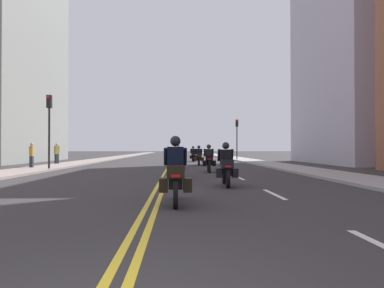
% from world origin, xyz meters
% --- Properties ---
extents(ground_plane, '(264.00, 264.00, 0.00)m').
position_xyz_m(ground_plane, '(0.00, 48.00, 0.00)').
color(ground_plane, '#2F2D2F').
extents(sidewalk_left, '(2.74, 144.00, 0.12)m').
position_xyz_m(sidewalk_left, '(-8.30, 48.00, 0.06)').
color(sidewalk_left, gray).
rests_on(sidewalk_left, ground).
extents(sidewalk_right, '(2.74, 144.00, 0.12)m').
position_xyz_m(sidewalk_right, '(8.30, 48.00, 0.06)').
color(sidewalk_right, '#959393').
rests_on(sidewalk_right, ground).
extents(centreline_yellow_inner, '(0.12, 132.00, 0.01)m').
position_xyz_m(centreline_yellow_inner, '(-0.12, 48.00, 0.00)').
color(centreline_yellow_inner, yellow).
rests_on(centreline_yellow_inner, ground).
extents(centreline_yellow_outer, '(0.12, 132.00, 0.01)m').
position_xyz_m(centreline_yellow_outer, '(0.12, 48.00, 0.00)').
color(centreline_yellow_outer, yellow).
rests_on(centreline_yellow_outer, ground).
extents(lane_dashes_white, '(0.14, 56.40, 0.01)m').
position_xyz_m(lane_dashes_white, '(3.47, 29.00, 0.00)').
color(lane_dashes_white, silver).
rests_on(lane_dashes_white, ground).
extents(building_left_1, '(6.78, 17.37, 23.84)m').
position_xyz_m(building_left_1, '(-16.49, 34.86, 11.92)').
color(building_left_1, gray).
rests_on(building_left_1, ground).
extents(building_right_1, '(6.74, 14.60, 22.37)m').
position_xyz_m(building_right_1, '(16.47, 29.85, 11.19)').
color(building_right_1, '#A7A2B3').
rests_on(building_right_1, ground).
extents(motorcycle_0, '(0.77, 2.26, 1.67)m').
position_xyz_m(motorcycle_0, '(0.56, 6.18, 0.68)').
color(motorcycle_0, black).
rests_on(motorcycle_0, ground).
extents(motorcycle_1, '(0.78, 2.17, 1.59)m').
position_xyz_m(motorcycle_1, '(2.35, 10.34, 0.66)').
color(motorcycle_1, black).
rests_on(motorcycle_1, ground).
extents(motorcycle_2, '(0.77, 2.19, 1.58)m').
position_xyz_m(motorcycle_2, '(0.57, 14.13, 0.66)').
color(motorcycle_2, black).
rests_on(motorcycle_2, ground).
extents(motorcycle_3, '(0.78, 2.17, 1.60)m').
position_xyz_m(motorcycle_3, '(2.41, 18.22, 0.66)').
color(motorcycle_3, black).
rests_on(motorcycle_3, ground).
extents(motorcycle_4, '(0.78, 2.16, 1.59)m').
position_xyz_m(motorcycle_4, '(0.54, 22.22, 0.64)').
color(motorcycle_4, black).
rests_on(motorcycle_4, ground).
extents(motorcycle_5, '(0.77, 2.13, 1.61)m').
position_xyz_m(motorcycle_5, '(2.32, 26.71, 0.66)').
color(motorcycle_5, black).
rests_on(motorcycle_5, ground).
extents(motorcycle_6, '(0.77, 2.11, 1.66)m').
position_xyz_m(motorcycle_6, '(0.54, 30.86, 0.66)').
color(motorcycle_6, black).
rests_on(motorcycle_6, ground).
extents(motorcycle_7, '(0.77, 2.14, 1.62)m').
position_xyz_m(motorcycle_7, '(2.21, 34.85, 0.64)').
color(motorcycle_7, black).
rests_on(motorcycle_7, ground).
extents(traffic_light_near, '(0.28, 0.38, 4.66)m').
position_xyz_m(traffic_light_near, '(-7.33, 20.12, 3.23)').
color(traffic_light_near, black).
rests_on(traffic_light_near, ground).
extents(traffic_light_far, '(0.28, 0.38, 4.63)m').
position_xyz_m(traffic_light_far, '(7.33, 38.41, 3.22)').
color(traffic_light_far, black).
rests_on(traffic_light_far, ground).
extents(pedestrian_1, '(0.39, 0.42, 1.82)m').
position_xyz_m(pedestrian_1, '(-9.32, 27.64, 0.94)').
color(pedestrian_1, '#232931').
rests_on(pedestrian_1, ground).
extents(pedestrian_2, '(0.24, 0.49, 1.75)m').
position_xyz_m(pedestrian_2, '(-8.97, 21.61, 0.90)').
color(pedestrian_2, '#242833').
rests_on(pedestrian_2, ground).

